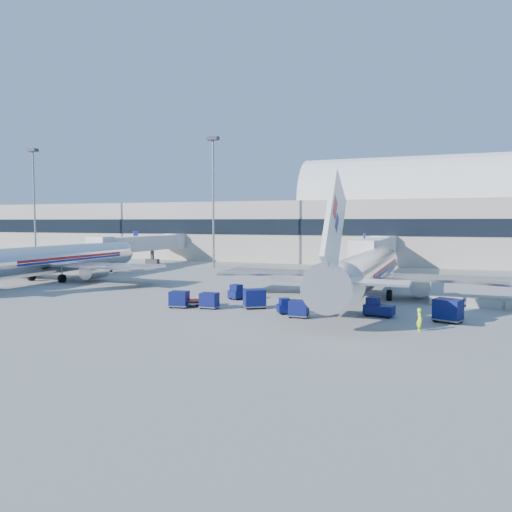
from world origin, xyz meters
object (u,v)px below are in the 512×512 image
at_px(mast_west, 213,182).
at_px(cart_train_a, 255,298).
at_px(barrier_near, 446,301).
at_px(tug_right, 378,308).
at_px(airliner_mid, 52,259).
at_px(jetbridge_mid, 146,244).
at_px(barrier_mid, 484,303).
at_px(cart_train_c, 179,299).
at_px(cart_solo_far, 448,310).
at_px(cart_open_red, 191,302).
at_px(mast_far_west, 34,188).
at_px(airliner_main, 365,270).
at_px(cart_train_b, 209,300).
at_px(cart_solo_near, 299,308).
at_px(ramp_worker, 420,320).
at_px(jetbridge_near, 375,248).
at_px(tug_lead, 289,307).
at_px(tug_left, 239,292).

bearing_deg(mast_west, cart_train_a, -59.07).
height_order(barrier_near, tug_right, tug_right).
bearing_deg(airliner_mid, jetbridge_mid, 95.22).
bearing_deg(barrier_near, barrier_mid, 0.00).
height_order(mast_west, barrier_near, mast_west).
height_order(airliner_mid, cart_train_c, airliner_mid).
height_order(barrier_near, cart_solo_far, cart_solo_far).
height_order(airliner_mid, cart_open_red, airliner_mid).
xyz_separation_m(mast_west, cart_train_c, (14.65, -37.84, -13.97)).
bearing_deg(cart_train_c, mast_far_west, 136.19).
xyz_separation_m(airliner_main, cart_train_b, (-12.49, -11.80, -2.14)).
bearing_deg(cart_solo_near, ramp_worker, -13.01).
bearing_deg(ramp_worker, cart_solo_near, 60.61).
bearing_deg(cart_train_c, ramp_worker, -15.55).
height_order(barrier_mid, tug_right, tug_right).
distance_m(airliner_mid, ramp_worker, 50.44).
xyz_separation_m(airliner_mid, jetbridge_near, (39.60, 26.30, 1.00)).
xyz_separation_m(mast_far_west, tug_lead, (65.14, -37.16, -14.16)).
height_order(airliner_mid, cart_solo_near, airliner_mid).
relative_size(tug_right, cart_train_b, 1.54).
bearing_deg(tug_left, cart_train_a, -120.00).
relative_size(barrier_near, tug_lead, 1.27).
relative_size(mast_west, tug_lead, 9.58).
bearing_deg(mast_west, cart_solo_near, -55.51).
xyz_separation_m(tug_lead, tug_right, (7.46, 1.56, 0.10)).
bearing_deg(airliner_main, jetbridge_near, 95.22).
relative_size(mast_far_west, cart_train_b, 13.18).
height_order(mast_far_west, tug_right, mast_far_west).
xyz_separation_m(barrier_mid, cart_solo_near, (-14.84, -10.51, 0.33)).
distance_m(jetbridge_mid, cart_solo_near, 56.79).
distance_m(cart_train_b, ramp_worker, 18.91).
height_order(mast_far_west, cart_train_b, mast_far_west).
relative_size(tug_right, cart_open_red, 0.97).
xyz_separation_m(jetbridge_mid, cart_open_red, (29.76, -37.57, -3.49)).
xyz_separation_m(barrier_near, barrier_mid, (3.30, 0.00, 0.00)).
distance_m(jetbridge_mid, ramp_worker, 65.24).
bearing_deg(cart_train_b, barrier_mid, 19.04).
xyz_separation_m(mast_west, cart_train_b, (17.51, -37.29, -14.01)).
bearing_deg(cart_solo_near, cart_open_red, 168.32).
height_order(jetbridge_near, cart_train_a, jetbridge_near).
xyz_separation_m(barrier_near, cart_solo_far, (0.16, -8.13, 0.55)).
relative_size(cart_train_a, cart_train_c, 1.30).
relative_size(airliner_mid, mast_far_west, 1.65).
height_order(airliner_main, jetbridge_mid, airliner_main).
bearing_deg(airliner_main, tug_lead, -112.63).
distance_m(mast_far_west, cart_train_a, 72.33).
bearing_deg(cart_open_red, cart_solo_near, -33.59).
relative_size(cart_train_a, ramp_worker, 1.49).
height_order(mast_far_west, barrier_near, mast_far_west).
xyz_separation_m(cart_solo_far, cart_open_red, (-22.80, -0.63, -0.57)).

